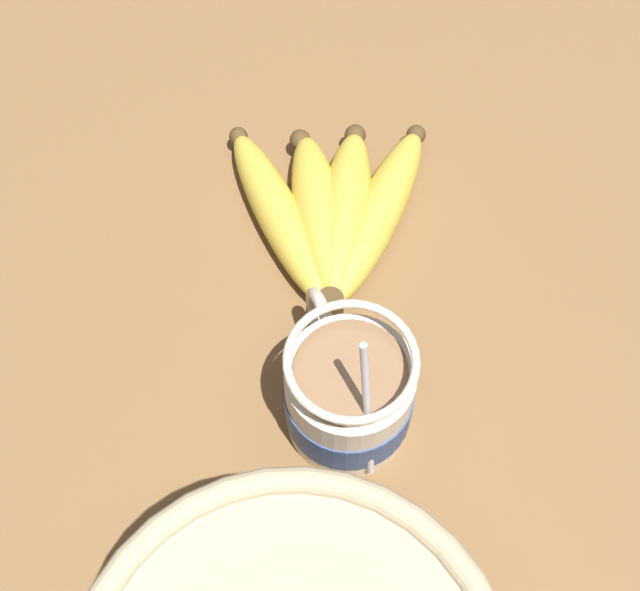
% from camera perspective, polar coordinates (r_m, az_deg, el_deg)
% --- Properties ---
extents(table, '(1.06, 1.06, 0.04)m').
position_cam_1_polar(table, '(0.71, 2.41, -2.49)').
color(table, brown).
rests_on(table, ground).
extents(coffee_mug, '(0.13, 0.09, 0.15)m').
position_cam_1_polar(coffee_mug, '(0.62, 1.81, -6.34)').
color(coffee_mug, beige).
rests_on(coffee_mug, table).
extents(banana_bunch, '(0.21, 0.17, 0.04)m').
position_cam_1_polar(banana_bunch, '(0.72, 0.64, 5.23)').
color(banana_bunch, '#4C381E').
rests_on(banana_bunch, table).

